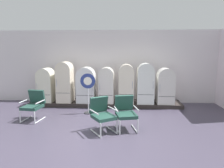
{
  "coord_description": "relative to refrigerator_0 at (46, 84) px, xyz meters",
  "views": [
    {
      "loc": [
        0.75,
        -5.07,
        2.21
      ],
      "look_at": [
        0.29,
        2.75,
        0.92
      ],
      "focal_mm": 32.79,
      "sensor_mm": 36.0,
      "label": 1
    }
  ],
  "objects": [
    {
      "name": "refrigerator_1",
      "position": [
        0.78,
        0.02,
        0.14
      ],
      "size": [
        0.59,
        0.7,
        1.62
      ],
      "color": "beige",
      "rests_on": "display_plinth"
    },
    {
      "name": "armchair_right",
      "position": [
        3.2,
        -2.42,
        -0.36
      ],
      "size": [
        0.7,
        0.79,
        0.95
      ],
      "color": "silver",
      "rests_on": "ground"
    },
    {
      "name": "refrigerator_6",
      "position": [
        4.77,
        -0.01,
        0.01
      ],
      "size": [
        0.65,
        0.65,
        1.39
      ],
      "color": "silver",
      "rests_on": "display_plinth"
    },
    {
      "name": "armchair_left",
      "position": [
        0.27,
        -1.78,
        -0.36
      ],
      "size": [
        0.67,
        0.76,
        0.95
      ],
      "color": "silver",
      "rests_on": "ground"
    },
    {
      "name": "refrigerator_4",
      "position": [
        3.24,
        0.0,
        0.09
      ],
      "size": [
        0.59,
        0.67,
        1.53
      ],
      "color": "silver",
      "rests_on": "display_plinth"
    },
    {
      "name": "refrigerator_0",
      "position": [
        0.0,
        0.0,
        0.0
      ],
      "size": [
        0.59,
        0.67,
        1.36
      ],
      "color": "silver",
      "rests_on": "display_plinth"
    },
    {
      "name": "sign_stand",
      "position": [
        1.89,
        -1.02,
        -0.13
      ],
      "size": [
        0.52,
        0.32,
        1.43
      ],
      "color": "#2D2D30",
      "rests_on": "ground"
    },
    {
      "name": "back_wall",
      "position": [
        2.4,
        0.75,
        0.67
      ],
      "size": [
        11.76,
        0.12,
        3.05
      ],
      "color": "silver",
      "rests_on": "ground"
    },
    {
      "name": "display_plinth",
      "position": [
        2.4,
        0.12,
        -0.8
      ],
      "size": [
        6.09,
        0.95,
        0.15
      ],
      "primitive_type": "cube",
      "color": "#2D2724",
      "rests_on": "ground"
    },
    {
      "name": "refrigerator_3",
      "position": [
        2.46,
        -0.01,
        0.02
      ],
      "size": [
        0.59,
        0.65,
        1.41
      ],
      "color": "silver",
      "rests_on": "display_plinth"
    },
    {
      "name": "refrigerator_2",
      "position": [
        1.64,
        -0.02,
        0.02
      ],
      "size": [
        0.71,
        0.62,
        1.41
      ],
      "color": "white",
      "rests_on": "display_plinth"
    },
    {
      "name": "ground",
      "position": [
        2.4,
        -2.91,
        -0.9
      ],
      "size": [
        12.0,
        10.0,
        0.05
      ],
      "primitive_type": "cube",
      "color": "#413B4C"
    },
    {
      "name": "armchair_center",
      "position": [
        2.56,
        -2.62,
        -0.36
      ],
      "size": [
        0.83,
        0.87,
        0.95
      ],
      "color": "silver",
      "rests_on": "ground"
    },
    {
      "name": "refrigerator_5",
      "position": [
        3.98,
        -0.03,
        0.11
      ],
      "size": [
        0.65,
        0.61,
        1.57
      ],
      "color": "white",
      "rests_on": "display_plinth"
    }
  ]
}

